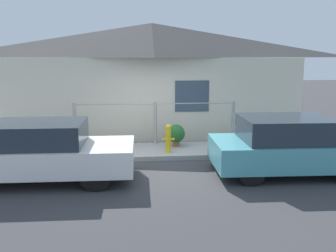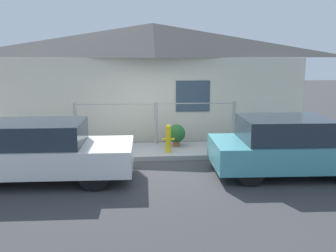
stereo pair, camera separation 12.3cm
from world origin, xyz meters
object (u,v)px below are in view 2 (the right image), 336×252
at_px(fire_hydrant, 168,138).
at_px(potted_plant_by_fence, 50,139).
at_px(car_left, 38,151).
at_px(car_right, 288,146).
at_px(potted_plant_near_hydrant, 176,134).

height_order(fire_hydrant, potted_plant_by_fence, fire_hydrant).
height_order(car_left, potted_plant_by_fence, car_left).
bearing_deg(fire_hydrant, car_right, -32.55).
bearing_deg(car_left, car_right, 0.91).
bearing_deg(fire_hydrant, potted_plant_near_hydrant, 66.81).
distance_m(fire_hydrant, potted_plant_by_fence, 3.49).
height_order(car_right, potted_plant_near_hydrant, car_right).
relative_size(car_left, fire_hydrant, 5.31).
distance_m(car_right, potted_plant_near_hydrant, 3.41).
relative_size(car_right, potted_plant_near_hydrant, 5.63).
distance_m(car_right, potted_plant_by_fence, 6.61).
bearing_deg(car_left, potted_plant_by_fence, 98.07).
height_order(potted_plant_near_hydrant, potted_plant_by_fence, potted_plant_near_hydrant).
xyz_separation_m(car_left, potted_plant_near_hydrant, (3.37, 2.40, -0.18)).
bearing_deg(potted_plant_by_fence, fire_hydrant, -13.16).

